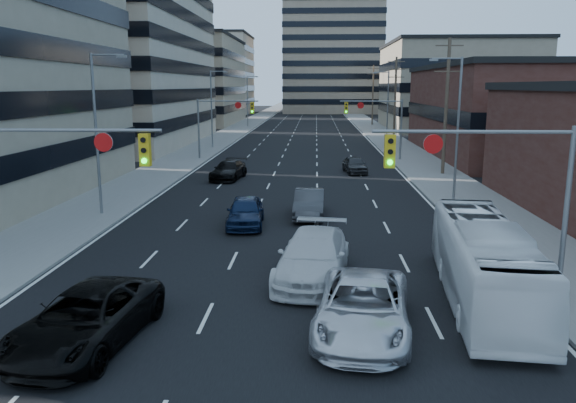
# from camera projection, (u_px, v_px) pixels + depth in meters

# --- Properties ---
(road_surface) EXTENTS (18.00, 300.00, 0.02)m
(road_surface) POSITION_uv_depth(u_px,v_px,m) (309.00, 116.00, 139.08)
(road_surface) COLOR black
(road_surface) RESTS_ON ground
(sidewalk_left) EXTENTS (5.00, 300.00, 0.15)m
(sidewalk_left) POSITION_uv_depth(u_px,v_px,m) (263.00, 115.00, 139.62)
(sidewalk_left) COLOR slate
(sidewalk_left) RESTS_ON ground
(sidewalk_right) EXTENTS (5.00, 300.00, 0.15)m
(sidewalk_right) POSITION_uv_depth(u_px,v_px,m) (356.00, 116.00, 138.52)
(sidewalk_right) COLOR slate
(sidewalk_right) RESTS_ON ground
(office_left_mid) EXTENTS (26.00, 34.00, 28.00)m
(office_left_mid) POSITION_uv_depth(u_px,v_px,m) (84.00, 30.00, 69.08)
(office_left_mid) COLOR #ADA089
(office_left_mid) RESTS_ON ground
(office_left_far) EXTENTS (20.00, 30.00, 16.00)m
(office_left_far) POSITION_uv_depth(u_px,v_px,m) (185.00, 82.00, 109.27)
(office_left_far) COLOR gray
(office_left_far) RESTS_ON ground
(storefront_right_mid) EXTENTS (20.00, 30.00, 9.00)m
(storefront_right_mid) POSITION_uv_depth(u_px,v_px,m) (529.00, 113.00, 58.77)
(storefront_right_mid) COLOR #472119
(storefront_right_mid) RESTS_ON ground
(office_right_far) EXTENTS (22.00, 28.00, 14.00)m
(office_right_far) POSITION_uv_depth(u_px,v_px,m) (453.00, 87.00, 95.38)
(office_right_far) COLOR gray
(office_right_far) RESTS_ON ground
(apartment_tower) EXTENTS (26.00, 26.00, 58.00)m
(apartment_tower) POSITION_uv_depth(u_px,v_px,m) (333.00, 4.00, 152.49)
(apartment_tower) COLOR gray
(apartment_tower) RESTS_ON ground
(bg_block_left) EXTENTS (24.00, 24.00, 20.00)m
(bg_block_left) POSITION_uv_depth(u_px,v_px,m) (204.00, 75.00, 148.19)
(bg_block_left) COLOR #ADA089
(bg_block_left) RESTS_ON ground
(bg_block_right) EXTENTS (22.00, 22.00, 12.00)m
(bg_block_right) POSITION_uv_depth(u_px,v_px,m) (441.00, 91.00, 136.33)
(bg_block_right) COLOR gray
(bg_block_right) RESTS_ON ground
(signal_near_left) EXTENTS (6.59, 0.33, 6.00)m
(signal_near_left) POSITION_uv_depth(u_px,v_px,m) (50.00, 173.00, 19.23)
(signal_near_left) COLOR slate
(signal_near_left) RESTS_ON ground
(signal_near_right) EXTENTS (6.59, 0.33, 6.00)m
(signal_near_right) POSITION_uv_depth(u_px,v_px,m) (491.00, 177.00, 18.51)
(signal_near_right) COLOR slate
(signal_near_right) RESTS_ON ground
(signal_far_left) EXTENTS (6.09, 0.33, 6.00)m
(signal_far_left) POSITION_uv_depth(u_px,v_px,m) (221.00, 116.00, 55.44)
(signal_far_left) COLOR slate
(signal_far_left) RESTS_ON ground
(signal_far_right) EXTENTS (6.09, 0.33, 6.00)m
(signal_far_right) POSITION_uv_depth(u_px,v_px,m) (378.00, 117.00, 54.70)
(signal_far_right) COLOR slate
(signal_far_right) RESTS_ON ground
(utility_pole_block) EXTENTS (2.20, 0.28, 11.00)m
(utility_pole_block) POSITION_uv_depth(u_px,v_px,m) (446.00, 105.00, 45.38)
(utility_pole_block) COLOR #4C3D2D
(utility_pole_block) RESTS_ON ground
(utility_pole_midblock) EXTENTS (2.20, 0.28, 11.00)m
(utility_pole_midblock) POSITION_uv_depth(u_px,v_px,m) (395.00, 97.00, 74.73)
(utility_pole_midblock) COLOR #4C3D2D
(utility_pole_midblock) RESTS_ON ground
(utility_pole_distant) EXTENTS (2.20, 0.28, 11.00)m
(utility_pole_distant) POSITION_uv_depth(u_px,v_px,m) (373.00, 94.00, 104.07)
(utility_pole_distant) COLOR #4C3D2D
(utility_pole_distant) RESTS_ON ground
(streetlight_left_near) EXTENTS (2.03, 0.22, 9.00)m
(streetlight_left_near) POSITION_uv_depth(u_px,v_px,m) (99.00, 127.00, 30.96)
(streetlight_left_near) COLOR slate
(streetlight_left_near) RESTS_ON ground
(streetlight_left_mid) EXTENTS (2.03, 0.22, 9.00)m
(streetlight_left_mid) POSITION_uv_depth(u_px,v_px,m) (213.00, 105.00, 65.20)
(streetlight_left_mid) COLOR slate
(streetlight_left_mid) RESTS_ON ground
(streetlight_left_far) EXTENTS (2.03, 0.22, 9.00)m
(streetlight_left_far) POSITION_uv_depth(u_px,v_px,m) (248.00, 99.00, 99.43)
(streetlight_left_far) COLOR slate
(streetlight_left_far) RESTS_ON ground
(streetlight_right_near) EXTENTS (2.03, 0.22, 9.00)m
(streetlight_right_near) POSITION_uv_depth(u_px,v_px,m) (456.00, 122.00, 34.86)
(streetlight_right_near) COLOR slate
(streetlight_right_near) RESTS_ON ground
(streetlight_right_far) EXTENTS (2.03, 0.22, 9.00)m
(streetlight_right_far) POSITION_uv_depth(u_px,v_px,m) (386.00, 104.00, 69.09)
(streetlight_right_far) COLOR slate
(streetlight_right_far) RESTS_ON ground
(black_pickup) EXTENTS (3.39, 6.07, 1.60)m
(black_pickup) POSITION_uv_depth(u_px,v_px,m) (86.00, 319.00, 15.88)
(black_pickup) COLOR black
(black_pickup) RESTS_ON ground
(white_van) EXTENTS (3.23, 6.41, 1.79)m
(white_van) POSITION_uv_depth(u_px,v_px,m) (313.00, 256.00, 21.36)
(white_van) COLOR silver
(white_van) RESTS_ON ground
(silver_suv) EXTENTS (3.41, 6.16, 1.63)m
(silver_suv) POSITION_uv_depth(u_px,v_px,m) (363.00, 307.00, 16.70)
(silver_suv) COLOR silver
(silver_suv) RESTS_ON ground
(transit_bus) EXTENTS (3.34, 10.23, 2.80)m
(transit_bus) POSITION_uv_depth(u_px,v_px,m) (484.00, 262.00, 19.04)
(transit_bus) COLOR white
(transit_bus) RESTS_ON ground
(sedan_blue) EXTENTS (2.11, 4.69, 1.56)m
(sedan_blue) POSITION_uv_depth(u_px,v_px,m) (245.00, 212.00, 29.49)
(sedan_blue) COLOR #0E1B38
(sedan_blue) RESTS_ON ground
(sedan_grey_center) EXTENTS (1.76, 4.74, 1.55)m
(sedan_grey_center) POSITION_uv_depth(u_px,v_px,m) (309.00, 204.00, 31.54)
(sedan_grey_center) COLOR #38383A
(sedan_grey_center) RESTS_ON ground
(sedan_black_far) EXTENTS (2.71, 5.29, 1.47)m
(sedan_black_far) POSITION_uv_depth(u_px,v_px,m) (229.00, 170.00, 44.29)
(sedan_black_far) COLOR black
(sedan_black_far) RESTS_ON ground
(sedan_grey_right) EXTENTS (2.17, 4.32, 1.41)m
(sedan_grey_right) POSITION_uv_depth(u_px,v_px,m) (355.00, 165.00, 47.56)
(sedan_grey_right) COLOR #303032
(sedan_grey_right) RESTS_ON ground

